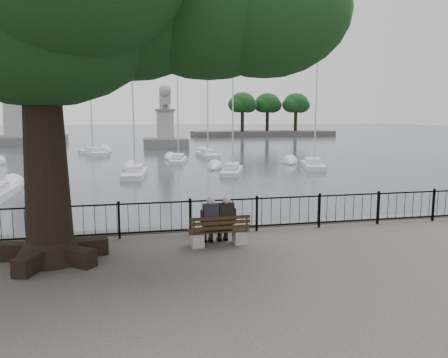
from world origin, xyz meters
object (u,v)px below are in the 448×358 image
object	(u,v)px
person_left	(210,222)
person_right	(225,222)
lion_monument	(165,132)
lighthouse	(22,54)
bench	(219,235)

from	to	relation	value
person_left	person_right	bearing A→B (deg)	1.99
lion_monument	lighthouse	bearing A→B (deg)	148.90
person_left	lion_monument	world-z (taller)	lion_monument
lighthouse	person_right	bearing A→B (deg)	-73.64
person_right	lion_monument	size ratio (longest dim) A/B	0.16
person_right	lion_monument	bearing A→B (deg)	87.40
lighthouse	lion_monument	xyz separation A→B (m)	(20.00, -12.06, -11.31)
person_left	lion_monument	bearing A→B (deg)	86.91
bench	person_right	world-z (taller)	person_right
bench	person_left	distance (m)	0.40
bench	lighthouse	world-z (taller)	lighthouse
bench	lion_monument	size ratio (longest dim) A/B	0.19
person_right	lion_monument	distance (m)	48.60
lighthouse	lion_monument	distance (m)	25.95
person_right	lighthouse	world-z (taller)	lighthouse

